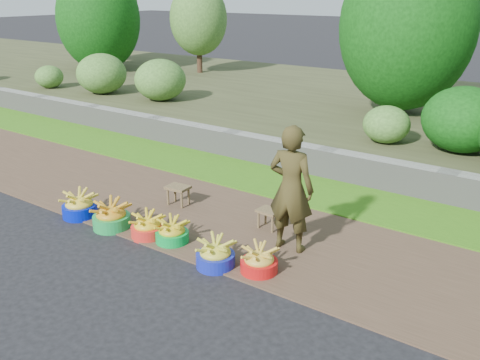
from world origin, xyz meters
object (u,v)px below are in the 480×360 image
Objects in this scene: basin_b at (111,216)px; basin_d at (172,232)px; basin_e at (215,255)px; stool_right at (269,214)px; basin_a at (79,206)px; basin_f at (259,261)px; vendor_woman at (291,189)px; basin_c at (147,227)px; stool_left at (178,190)px.

basin_b is 1.09m from basin_d.
basin_e reaches higher than stool_right.
basin_a is 1.53× the size of stool_right.
basin_d is at bearing 5.27° from basin_a.
basin_a is 1.13× the size of basin_f.
basin_a is 0.31× the size of vendor_woman.
basin_a reaches higher than stool_right.
stool_right is (1.28, 1.24, 0.10)m from basin_c.
basin_c is at bearing 3.90° from basin_a.
basin_b is at bearing -175.98° from basin_f.
basin_e is at bearing -0.30° from basin_a.
basin_b reaches higher than stool_right.
basin_e is at bearing -11.12° from basin_d.
basin_a is 1.40m from basin_c.
basin_b is 2.55m from basin_f.
basin_a reaches higher than basin_e.
basin_e reaches higher than basin_d.
vendor_woman is (0.52, 0.98, 0.72)m from basin_e.
vendor_woman is (2.51, 0.96, 0.70)m from basin_b.
basin_b is at bearing 179.51° from basin_e.
stool_right is 0.93m from vendor_woman.
stool_left is 1.72m from stool_right.
basin_f is (1.88, 0.09, -0.00)m from basin_c.
basin_a is at bearing -174.73° from basin_d.
basin_c reaches higher than stool_right.
basin_a is 3.28m from basin_f.
vendor_woman reaches higher than basin_e.
basin_d is at bearing -179.45° from basin_f.
basin_c is 1.23× the size of stool_left.
basin_e is at bearing -87.63° from stool_right.
basin_f reaches higher than stool_right.
vendor_woman reaches higher than stool_left.
vendor_woman is (3.25, 0.97, 0.71)m from basin_a.
basin_a is 1.57m from stool_left.
basin_c is (0.66, 0.09, -0.03)m from basin_b.
basin_e is 1.06× the size of basin_f.
basin_a is at bearing -127.84° from stool_left.
basin_a reaches higher than basin_f.
basin_e is (2.73, -0.01, -0.01)m from basin_a.
stool_right is at bearing 34.48° from basin_b.
basin_d is 0.94m from basin_e.
stool_left is 0.22× the size of vendor_woman.
stool_left is at bearing 52.16° from basin_a.
basin_c reaches higher than stool_left.
vendor_woman is (0.57, -0.37, 0.63)m from stool_right.
basin_f is 1.22× the size of stool_left.
stool_right is (2.68, 1.33, 0.08)m from basin_a.
basin_b is 1.10× the size of basin_e.
basin_d is (0.41, 0.07, -0.00)m from basin_c.
basin_c is 2.17m from vendor_woman.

